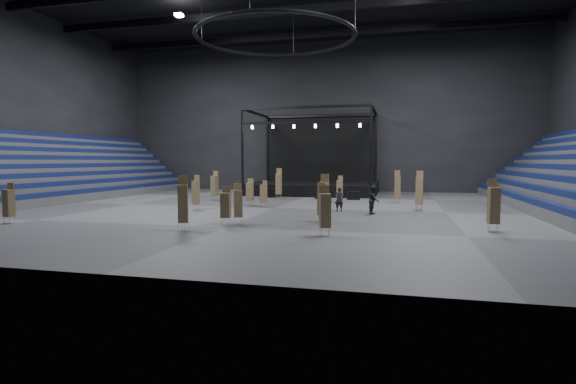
% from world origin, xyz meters
% --- Properties ---
extents(floor, '(50.00, 50.00, 0.00)m').
position_xyz_m(floor, '(0.00, 0.00, 0.00)').
color(floor, '#48484B').
rests_on(floor, ground).
extents(wall_back, '(50.00, 0.20, 18.00)m').
position_xyz_m(wall_back, '(0.00, 21.00, 9.00)').
color(wall_back, black).
rests_on(wall_back, ground).
extents(wall_left, '(0.20, 42.00, 18.00)m').
position_xyz_m(wall_left, '(-25.00, 0.00, 9.00)').
color(wall_left, black).
rests_on(wall_left, ground).
extents(bleachers_left, '(7.20, 40.00, 6.40)m').
position_xyz_m(bleachers_left, '(-22.94, 0.00, 1.73)').
color(bleachers_left, '#4A4A4D').
rests_on(bleachers_left, floor).
extents(stage, '(14.00, 10.00, 9.20)m').
position_xyz_m(stage, '(0.00, 16.24, 1.45)').
color(stage, black).
rests_on(stage, floor).
extents(truss_ring, '(12.30, 12.30, 5.15)m').
position_xyz_m(truss_ring, '(-0.00, 0.00, 13.00)').
color(truss_ring, black).
rests_on(truss_ring, ceiling).
extents(flight_case_left, '(1.49, 1.03, 0.90)m').
position_xyz_m(flight_case_left, '(-3.13, 9.72, 0.45)').
color(flight_case_left, black).
rests_on(flight_case_left, floor).
extents(flight_case_mid, '(1.32, 0.97, 0.79)m').
position_xyz_m(flight_case_mid, '(2.03, 9.11, 0.40)').
color(flight_case_mid, black).
rests_on(flight_case_mid, floor).
extents(flight_case_right, '(1.28, 0.81, 0.79)m').
position_xyz_m(flight_case_right, '(5.14, 8.76, 0.40)').
color(flight_case_right, black).
rests_on(flight_case_right, floor).
extents(chair_stack_0, '(0.65, 0.65, 2.34)m').
position_xyz_m(chair_stack_0, '(0.22, -8.99, 1.23)').
color(chair_stack_0, silver).
rests_on(chair_stack_0, floor).
extents(chair_stack_1, '(0.57, 0.57, 2.94)m').
position_xyz_m(chair_stack_1, '(-1.90, 8.01, 1.50)').
color(chair_stack_1, silver).
rests_on(chair_stack_1, floor).
extents(chair_stack_2, '(0.55, 0.55, 2.10)m').
position_xyz_m(chair_stack_2, '(2.98, 5.33, 1.12)').
color(chair_stack_2, silver).
rests_on(chair_stack_2, floor).
extents(chair_stack_3, '(0.65, 0.65, 2.88)m').
position_xyz_m(chair_stack_3, '(4.91, -7.17, 1.47)').
color(chair_stack_3, silver).
rests_on(chair_stack_3, floor).
extents(chair_stack_4, '(0.58, 0.58, 2.74)m').
position_xyz_m(chair_stack_4, '(14.00, -8.60, 1.40)').
color(chair_stack_4, silver).
rests_on(chair_stack_4, floor).
extents(chair_stack_5, '(0.51, 0.51, 2.22)m').
position_xyz_m(chair_stack_5, '(-2.47, 1.07, 1.18)').
color(chair_stack_5, silver).
rests_on(chair_stack_5, floor).
extents(chair_stack_6, '(0.54, 0.54, 2.83)m').
position_xyz_m(chair_stack_6, '(9.14, 6.46, 1.43)').
color(chair_stack_6, silver).
rests_on(chair_stack_6, floor).
extents(chair_stack_7, '(0.58, 0.58, 2.17)m').
position_xyz_m(chair_stack_7, '(-0.29, -9.60, 1.17)').
color(chair_stack_7, silver).
rests_on(chair_stack_7, floor).
extents(chair_stack_8, '(0.50, 0.50, 2.60)m').
position_xyz_m(chair_stack_8, '(-5.57, -2.39, 1.32)').
color(chair_stack_8, silver).
rests_on(chair_stack_8, floor).
extents(chair_stack_9, '(0.51, 0.51, 2.37)m').
position_xyz_m(chair_stack_9, '(-12.87, -11.99, 1.23)').
color(chair_stack_9, silver).
rests_on(chair_stack_9, floor).
extents(chair_stack_10, '(0.65, 0.65, 2.73)m').
position_xyz_m(chair_stack_10, '(-7.29, 5.16, 1.41)').
color(chair_stack_10, silver).
rests_on(chair_stack_10, floor).
extents(chair_stack_11, '(0.67, 0.67, 2.89)m').
position_xyz_m(chair_stack_11, '(-1.73, -11.99, 1.46)').
color(chair_stack_11, silver).
rests_on(chair_stack_11, floor).
extents(chair_stack_12, '(0.67, 0.67, 2.47)m').
position_xyz_m(chair_stack_12, '(5.79, -11.99, 1.30)').
color(chair_stack_12, silver).
rests_on(chair_stack_12, floor).
extents(chair_stack_13, '(0.52, 0.52, 2.36)m').
position_xyz_m(chair_stack_13, '(4.27, 5.53, 1.22)').
color(chair_stack_13, silver).
rests_on(chair_stack_13, floor).
extents(chair_stack_14, '(0.55, 0.55, 2.11)m').
position_xyz_m(chair_stack_14, '(-1.12, 0.49, 1.10)').
color(chair_stack_14, silver).
rests_on(chair_stack_14, floor).
extents(chair_stack_15, '(0.57, 0.57, 2.92)m').
position_xyz_m(chair_stack_15, '(10.74, 0.95, 1.48)').
color(chair_stack_15, silver).
rests_on(chair_stack_15, floor).
extents(man_center, '(0.75, 0.64, 1.74)m').
position_xyz_m(man_center, '(5.08, -1.17, 0.87)').
color(man_center, black).
rests_on(man_center, floor).
extents(crew_member, '(0.87, 1.05, 1.97)m').
position_xyz_m(crew_member, '(7.62, -2.30, 0.98)').
color(crew_member, black).
rests_on(crew_member, floor).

